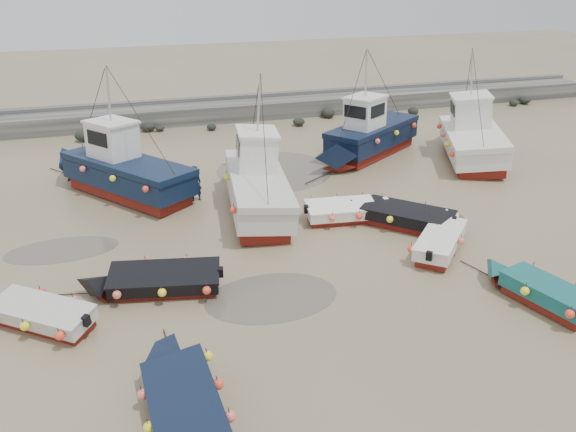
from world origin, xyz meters
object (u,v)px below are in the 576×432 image
dinghy_4 (154,278)px  dinghy_1 (186,397)px  dinghy_5 (348,209)px  dinghy_6 (400,214)px  person (196,200)px  dinghy_3 (443,236)px  cabin_boat_0 (119,168)px  cabin_boat_1 (254,181)px  dinghy_0 (35,309)px  cabin_boat_3 (473,135)px  dinghy_2 (539,287)px  cabin_boat_2 (367,135)px

dinghy_4 → dinghy_1: bearing=-165.8°
dinghy_5 → dinghy_6: size_ratio=1.06×
person → dinghy_3: bearing=126.9°
cabin_boat_0 → dinghy_5: bearing=-70.4°
cabin_boat_0 → cabin_boat_1: 6.97m
cabin_boat_0 → dinghy_4: bearing=-122.9°
dinghy_0 → dinghy_6: size_ratio=0.97×
dinghy_3 → cabin_boat_0: cabin_boat_0 is taller
cabin_boat_3 → dinghy_1: bearing=-116.7°
dinghy_3 → person: (-9.01, 7.66, -0.55)m
dinghy_2 → cabin_boat_3: size_ratio=0.53×
dinghy_4 → person: dinghy_4 is taller
dinghy_3 → cabin_boat_1: bearing=179.7°
dinghy_4 → cabin_boat_3: cabin_boat_3 is taller
cabin_boat_0 → dinghy_3: bearing=-76.4°
dinghy_4 → dinghy_2: bearing=-98.1°
dinghy_3 → dinghy_5: 4.48m
dinghy_2 → cabin_boat_1: (-7.65, 10.40, 0.77)m
cabin_boat_1 → dinghy_1: bearing=-104.4°
dinghy_6 → cabin_boat_3: size_ratio=0.52×
dinghy_1 → person: (2.04, 13.96, -0.55)m
dinghy_1 → person: 14.12m
dinghy_0 → cabin_boat_2: (16.80, 12.42, 0.80)m
dinghy_1 → dinghy_6: bearing=35.7°
dinghy_3 → cabin_boat_2: (1.52, 11.41, 0.80)m
dinghy_1 → dinghy_2: same height
dinghy_0 → cabin_boat_0: cabin_boat_0 is taller
person → cabin_boat_1: bearing=135.2°
dinghy_0 → dinghy_5: (12.58, 4.59, 0.01)m
dinghy_3 → dinghy_4: 11.45m
cabin_boat_0 → person: bearing=-67.5°
dinghy_2 → cabin_boat_0: cabin_boat_0 is taller
dinghy_5 → cabin_boat_2: size_ratio=0.61×
dinghy_6 → cabin_boat_2: (2.23, 8.91, 0.81)m
dinghy_0 → dinghy_2: size_ratio=0.94×
dinghy_2 → dinghy_5: size_ratio=0.97×
person → dinghy_2: bearing=117.7°
person → dinghy_1: bearing=69.0°
dinghy_2 → cabin_boat_1: bearing=107.9°
dinghy_4 → dinghy_5: size_ratio=1.15×
cabin_boat_3 → cabin_boat_2: bearing=-174.4°
dinghy_1 → dinghy_5: same height
dinghy_5 → cabin_boat_3: 11.79m
dinghy_6 → person: bearing=101.5°
cabin_boat_0 → cabin_boat_2: (14.01, 1.86, 0.02)m
dinghy_0 → cabin_boat_0: size_ratio=0.56×
dinghy_3 → dinghy_0: bearing=-133.3°
dinghy_2 → cabin_boat_2: bearing=70.3°
dinghy_1 → dinghy_3: size_ratio=1.32×
dinghy_0 → dinghy_3: same height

